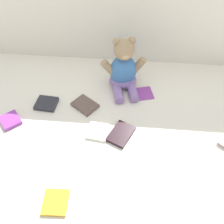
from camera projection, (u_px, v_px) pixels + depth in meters
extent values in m
plane|color=silver|center=(111.00, 110.00, 1.26)|extent=(3.20, 3.20, 0.00)
cube|color=silver|center=(118.00, 2.00, 1.28)|extent=(1.74, 0.03, 0.71)
ellipsoid|color=#3F72B2|center=(123.00, 71.00, 1.32)|extent=(0.17, 0.14, 0.19)
ellipsoid|color=#8C6BA5|center=(123.00, 80.00, 1.36)|extent=(0.18, 0.15, 0.07)
sphere|color=#9E7F5B|center=(124.00, 49.00, 1.21)|extent=(0.13, 0.13, 0.11)
ellipsoid|color=tan|center=(125.00, 56.00, 1.19)|extent=(0.05, 0.04, 0.03)
sphere|color=#9E7F5B|center=(117.00, 42.00, 1.18)|extent=(0.05, 0.05, 0.04)
sphere|color=#9E7F5B|center=(132.00, 41.00, 1.19)|extent=(0.05, 0.05, 0.04)
cylinder|color=#9E7F5B|center=(109.00, 68.00, 1.28)|extent=(0.09, 0.06, 0.10)
cylinder|color=#9E7F5B|center=(138.00, 66.00, 1.29)|extent=(0.09, 0.06, 0.10)
cylinder|color=#8C6BA5|center=(118.00, 94.00, 1.30)|extent=(0.07, 0.11, 0.05)
cylinder|color=#8C6BA5|center=(133.00, 93.00, 1.30)|extent=(0.07, 0.11, 0.05)
cube|color=black|center=(121.00, 134.00, 1.15)|extent=(0.14, 0.16, 0.02)
cube|color=gold|center=(56.00, 202.00, 0.93)|extent=(0.10, 0.11, 0.01)
cube|color=brown|center=(85.00, 105.00, 1.27)|extent=(0.15, 0.15, 0.02)
cube|color=purple|center=(10.00, 120.00, 1.20)|extent=(0.13, 0.13, 0.02)
cube|color=#25262D|center=(46.00, 104.00, 1.27)|extent=(0.11, 0.10, 0.02)
cube|color=#8C3A93|center=(142.00, 93.00, 1.33)|extent=(0.14, 0.12, 0.01)
cube|color=white|center=(98.00, 131.00, 1.16)|extent=(0.11, 0.11, 0.01)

